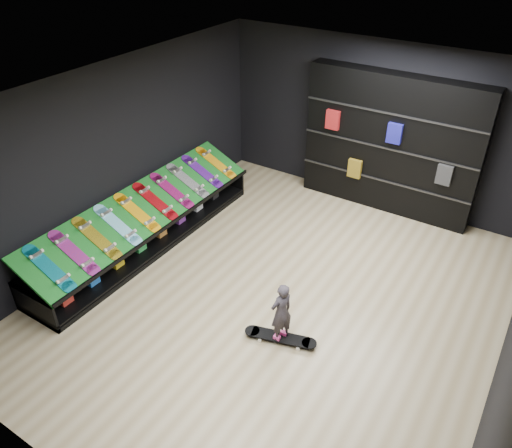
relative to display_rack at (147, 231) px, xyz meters
The scene contains 20 objects.
floor 2.56m from the display_rack, ahead, with size 6.00×7.00×0.01m, color tan.
ceiling 3.75m from the display_rack, ahead, with size 6.00×7.00×0.01m, color white.
wall_back 4.51m from the display_rack, 53.92° to the left, with size 6.00×0.02×3.00m, color black.
wall_front 4.51m from the display_rack, 53.92° to the right, with size 6.00×0.02×3.00m, color black.
wall_left 1.33m from the display_rack, behind, with size 0.02×7.00×3.00m, color black.
display_rack is the anchor object (origin of this frame).
turf_ramp 0.46m from the display_rack, ahead, with size 1.00×4.50×0.04m, color #0E5916.
back_shelving 4.52m from the display_rack, 48.92° to the left, with size 3.15×0.37×2.52m, color black.
floor_skateboard 3.13m from the display_rack, 13.70° to the right, with size 0.98×0.22×0.09m, color black, non-canonical shape.
child 3.13m from the display_rack, 13.70° to the right, with size 0.20×0.14×0.53m, color black.
display_board_0 1.96m from the display_rack, 88.11° to the right, with size 0.98×0.22×0.09m, color #0C8C99, non-canonical shape.
display_board_1 1.56m from the display_rack, 87.57° to the right, with size 0.98×0.22×0.09m, color #2626BF, non-canonical shape.
display_board_2 1.16m from the display_rack, 86.60° to the right, with size 0.98×0.22×0.09m, color yellow, non-canonical shape.
display_board_3 0.80m from the display_rack, 84.35° to the right, with size 0.98×0.22×0.09m, color #0CB2E5, non-canonical shape.
display_board_4 0.54m from the display_rack, 73.46° to the right, with size 0.98×0.22×0.09m, color yellow, non-canonical shape.
display_board_5 0.54m from the display_rack, 73.46° to the left, with size 0.98×0.22×0.09m, color red, non-canonical shape.
display_board_6 0.80m from the display_rack, 84.35° to the left, with size 0.98×0.22×0.09m, color #E5198C, non-canonical shape.
display_board_7 1.16m from the display_rack, 86.60° to the left, with size 0.98×0.22×0.09m, color black, non-canonical shape.
display_board_8 1.56m from the display_rack, 87.57° to the left, with size 0.98×0.22×0.09m, color purple, non-canonical shape.
display_board_9 1.96m from the display_rack, 88.11° to the left, with size 0.98×0.22×0.09m, color orange, non-canonical shape.
Camera 1 is at (2.74, -4.86, 4.96)m, focal length 35.00 mm.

